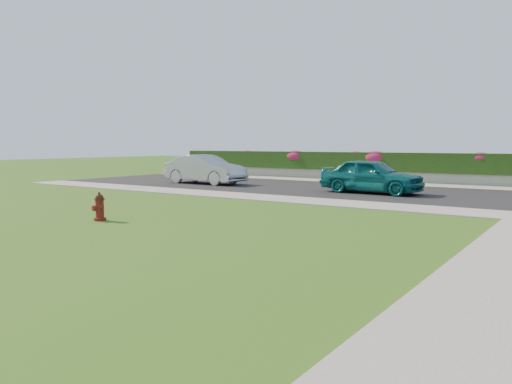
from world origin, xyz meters
The scene contains 15 objects.
ground centered at (0.00, 0.00, 0.00)m, with size 120.00×120.00×0.00m, color black.
street_far centered at (-5.00, 14.00, 0.02)m, with size 26.00×8.00×0.04m, color black.
sidewalk_right centered at (7.00, -2.00, 0.02)m, with size 2.00×20.00×0.04m, color gray.
sidewalk_far centered at (-6.00, 9.00, 0.02)m, with size 24.00×2.00×0.04m, color gray.
sidewalk_beyond centered at (-1.00, 19.00, 0.02)m, with size 34.00×2.00×0.04m, color gray.
retaining_wall centered at (-1.00, 20.50, 0.30)m, with size 34.00×0.40×0.60m, color gray.
hedge centered at (-1.00, 20.60, 1.15)m, with size 32.00×0.90×1.10m, color black.
fire_hydrant centered at (-3.56, 1.33, 0.39)m, with size 0.43×0.40×0.82m.
sedan_teal centered at (0.02, 13.08, 0.80)m, with size 1.80×4.48×1.53m, color #0B5758.
sedan_silver centered at (-9.44, 12.98, 0.82)m, with size 1.66×4.76×1.57m, color #A2A5A9.
flower_clump_a centered at (-11.98, 20.50, 1.49)m, with size 1.08×0.69×0.54m, color #B41E59.
flower_clump_b centered at (-8.06, 20.50, 1.41)m, with size 1.45×0.93×0.72m, color #B41E59.
flower_clump_c centered at (-3.90, 20.50, 1.48)m, with size 1.09×0.70×0.54m, color #B41E59.
flower_clump_d centered at (-2.63, 20.50, 1.40)m, with size 1.51×0.97×0.75m, color #B41E59.
flower_clump_e centered at (3.10, 20.50, 1.47)m, with size 1.18×0.76×0.59m, color #B41E59.
Camera 1 is at (8.17, -7.85, 2.20)m, focal length 35.00 mm.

